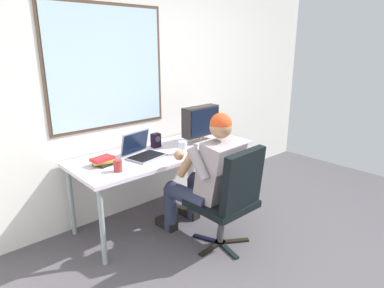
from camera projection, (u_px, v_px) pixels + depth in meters
The scene contains 11 objects.
ground_plane at pixel (308, 285), 2.55m from camera, with size 5.52×4.08×0.02m, color #4B474C.
wall_rear at pixel (150, 89), 3.59m from camera, with size 5.52×0.08×2.58m.
desk at pixel (165, 156), 3.38m from camera, with size 1.90×0.74×0.73m.
office_chair at pixel (231, 194), 2.84m from camera, with size 0.53×0.55×0.95m.
person_seated at pixel (208, 175), 3.00m from camera, with size 0.55×0.83×1.22m.
crt_monitor at pixel (201, 122), 3.60m from camera, with size 0.45×0.22×0.40m.
laptop at pixel (141, 150), 3.18m from camera, with size 0.39×0.36×0.24m.
wine_glass at pixel (183, 146), 3.23m from camera, with size 0.09×0.09×0.13m.
desk_speaker at pixel (156, 140), 3.46m from camera, with size 0.09×0.07×0.15m.
book_stack at pixel (103, 161), 2.95m from camera, with size 0.22×0.17×0.07m.
coffee_mug at pixel (118, 166), 2.80m from camera, with size 0.07×0.07×0.10m.
Camera 1 is at (-2.09, -0.99, 1.76)m, focal length 30.98 mm.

